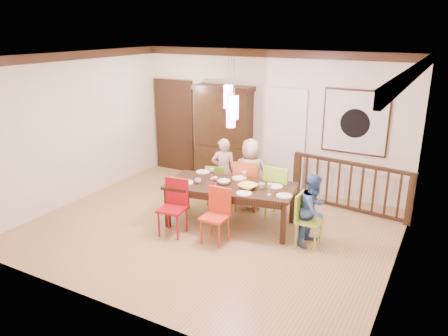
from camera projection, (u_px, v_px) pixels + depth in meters
The scene contains 37 objects.
floor at pixel (210, 228), 7.59m from camera, with size 6.00×6.00×0.00m, color #9E7A4C.
ceiling at pixel (208, 57), 6.69m from camera, with size 6.00×6.00×0.00m, color white.
wall_back at pixel (269, 120), 9.22m from camera, with size 6.00×6.00×0.00m, color beige.
wall_left at pixel (76, 128), 8.51m from camera, with size 5.00×5.00×0.00m, color beige.
wall_right at pixel (404, 177), 5.77m from camera, with size 5.00×5.00×0.00m, color beige.
crown_molding at pixel (208, 62), 6.71m from camera, with size 6.00×5.00×0.16m, color black, non-canonical shape.
panel_door at pixel (175, 127), 10.40m from camera, with size 1.04×0.07×2.24m, color black.
white_doorway at pixel (283, 141), 9.16m from camera, with size 0.97×0.05×2.22m, color silver.
painting at pixel (355, 122), 8.32m from camera, with size 1.25×0.06×1.25m.
pendant_cluster at pixel (231, 106), 7.08m from camera, with size 0.27×0.21×1.14m.
dining_table at pixel (231, 189), 7.53m from camera, with size 2.33×1.37×0.75m.
chair_far_left at pixel (217, 181), 8.49m from camera, with size 0.46×0.46×0.82m.
chair_far_mid at pixel (247, 181), 8.23m from camera, with size 0.56×0.56×0.99m.
chair_far_right at pixel (280, 188), 7.83m from camera, with size 0.49×0.49×1.02m.
chair_near_left at pixel (172, 204), 7.21m from camera, with size 0.48×0.48×0.94m.
chair_near_mid at pixel (215, 213), 6.96m from camera, with size 0.41×0.41×0.89m.
chair_end_right at pixel (310, 217), 6.88m from camera, with size 0.38×0.38×0.85m.
china_hutch at pixel (223, 134), 9.62m from camera, with size 1.35×0.46×2.14m.
balustrade at pixel (350, 185), 8.19m from camera, with size 2.32×0.35×0.96m.
person_far_left at pixel (224, 171), 8.53m from camera, with size 0.48×0.31×1.30m, color #FABEBE.
person_far_mid at pixel (250, 174), 8.25m from camera, with size 0.67×0.43×1.36m, color #C2AF93.
person_end_right at pixel (313, 210), 6.90m from camera, with size 0.57×0.44×1.17m, color #3B5FA5.
serving_bowl at pixel (248, 186), 7.31m from camera, with size 0.31×0.31×0.08m, color yellow.
small_bowl at pixel (224, 182), 7.53m from camera, with size 0.22×0.22×0.07m, color white.
cup_left at pixel (198, 181), 7.56m from camera, with size 0.11×0.11×0.09m, color silver.
cup_right at pixel (262, 186), 7.30m from camera, with size 0.11×0.11×0.10m, color silver.
plate_far_left at pixel (203, 172), 8.14m from camera, with size 0.26×0.26×0.01m, color white.
plate_far_mid at pixel (239, 178), 7.81m from camera, with size 0.26×0.26×0.01m, color white.
plate_far_right at pixel (275, 186), 7.40m from camera, with size 0.26×0.26×0.01m, color white.
plate_near_left at pixel (186, 182), 7.59m from camera, with size 0.26×0.26×0.01m, color white.
plate_near_mid at pixel (244, 193), 7.09m from camera, with size 0.26×0.26×0.01m, color white.
plate_end_right at pixel (284, 196), 6.99m from camera, with size 0.26×0.26×0.01m, color white.
wine_glass_a at pixel (212, 174), 7.77m from camera, with size 0.08×0.08×0.19m, color #590C19, non-canonical shape.
wine_glass_b at pixel (244, 177), 7.60m from camera, with size 0.08×0.08×0.19m, color silver, non-canonical shape.
wine_glass_c at pixel (216, 182), 7.33m from camera, with size 0.08×0.08×0.19m, color #590C19, non-canonical shape.
wine_glass_d at pixel (269, 189), 7.03m from camera, with size 0.08×0.08×0.19m, color silver, non-canonical shape.
napkin at pixel (220, 190), 7.23m from camera, with size 0.18×0.14×0.01m, color #D83359.
Camera 1 is at (3.52, -5.92, 3.36)m, focal length 35.00 mm.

